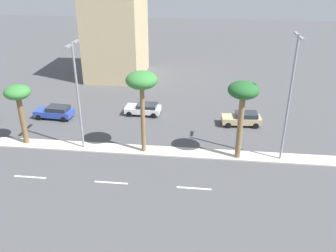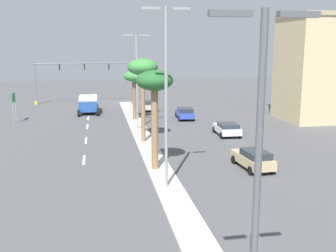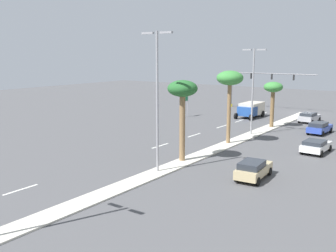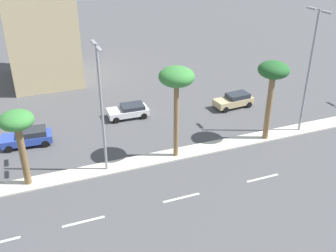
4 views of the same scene
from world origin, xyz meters
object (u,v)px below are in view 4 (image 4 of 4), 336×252
at_px(street_lamp_front, 101,101).
at_px(sedan_blue_inboard, 28,137).
at_px(palm_tree_right, 177,80).
at_px(street_lamp_center, 310,64).
at_px(sedan_tan_leading, 234,100).
at_px(sedan_white_front, 129,111).
at_px(palm_tree_rear, 273,75).
at_px(palm_tree_left, 17,125).
at_px(commercial_building, 40,29).

distance_m(street_lamp_front, sedan_blue_inboard, 10.01).
relative_size(palm_tree_right, street_lamp_center, 0.69).
bearing_deg(sedan_blue_inboard, sedan_tan_leading, 91.60).
relative_size(street_lamp_front, sedan_white_front, 2.45).
relative_size(sedan_blue_inboard, sedan_tan_leading, 1.01).
xyz_separation_m(sedan_white_front, sedan_tan_leading, (1.67, 11.25, 0.07)).
relative_size(street_lamp_center, sedan_tan_leading, 2.59).
height_order(street_lamp_front, sedan_tan_leading, street_lamp_front).
bearing_deg(palm_tree_rear, palm_tree_left, -91.26).
height_order(palm_tree_right, sedan_white_front, palm_tree_right).
distance_m(palm_tree_left, sedan_white_front, 14.03).
xyz_separation_m(palm_tree_rear, street_lamp_front, (-0.19, -14.70, -0.13)).
xyz_separation_m(palm_tree_left, sedan_white_front, (-8.49, 10.32, -4.29)).
height_order(palm_tree_right, sedan_blue_inboard, palm_tree_right).
xyz_separation_m(street_lamp_center, sedan_white_front, (-8.77, -14.22, -5.89)).
distance_m(palm_tree_rear, street_lamp_front, 14.70).
height_order(commercial_building, street_lamp_front, commercial_building).
relative_size(palm_tree_rear, street_lamp_front, 0.71).
bearing_deg(street_lamp_front, sedan_blue_inboard, -139.72).
xyz_separation_m(commercial_building, palm_tree_rear, (23.51, 16.96, -0.23)).
bearing_deg(commercial_building, street_lamp_front, 5.55).
bearing_deg(sedan_blue_inboard, palm_tree_right, 60.28).
xyz_separation_m(commercial_building, palm_tree_left, (23.06, -3.69, -1.39)).
distance_m(sedan_blue_inboard, sedan_tan_leading, 21.12).
bearing_deg(sedan_white_front, commercial_building, -155.53).
distance_m(palm_tree_left, street_lamp_center, 24.59).
height_order(palm_tree_rear, sedan_white_front, palm_tree_rear).
bearing_deg(palm_tree_rear, sedan_white_front, -130.88).
bearing_deg(sedan_white_front, palm_tree_right, 10.15).
xyz_separation_m(commercial_building, street_lamp_center, (23.34, 20.85, 0.21)).
xyz_separation_m(street_lamp_front, sedan_blue_inboard, (-6.50, -5.51, -5.26)).
distance_m(commercial_building, palm_tree_left, 23.39).
bearing_deg(sedan_blue_inboard, street_lamp_center, 74.86).
bearing_deg(commercial_building, street_lamp_center, 41.77).
bearing_deg(sedan_blue_inboard, sedan_white_front, 102.88).
distance_m(commercial_building, sedan_white_front, 16.99).
bearing_deg(sedan_blue_inboard, palm_tree_rear, 71.68).
bearing_deg(sedan_blue_inboard, street_lamp_front, 40.28).
height_order(palm_tree_left, sedan_blue_inboard, palm_tree_left).
bearing_deg(street_lamp_center, sedan_tan_leading, -157.29).
bearing_deg(palm_tree_right, sedan_blue_inboard, -119.72).
relative_size(palm_tree_rear, sedan_tan_leading, 1.67).
bearing_deg(sedan_white_front, palm_tree_left, -50.56).
bearing_deg(street_lamp_front, street_lamp_center, 89.94).
distance_m(commercial_building, street_lamp_front, 23.43).
xyz_separation_m(palm_tree_right, palm_tree_rear, (0.16, 8.76, -0.66)).
height_order(palm_tree_right, palm_tree_rear, palm_tree_right).
height_order(commercial_building, street_lamp_center, commercial_building).
bearing_deg(palm_tree_right, commercial_building, -160.65).
distance_m(palm_tree_rear, sedan_white_front, 14.71).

